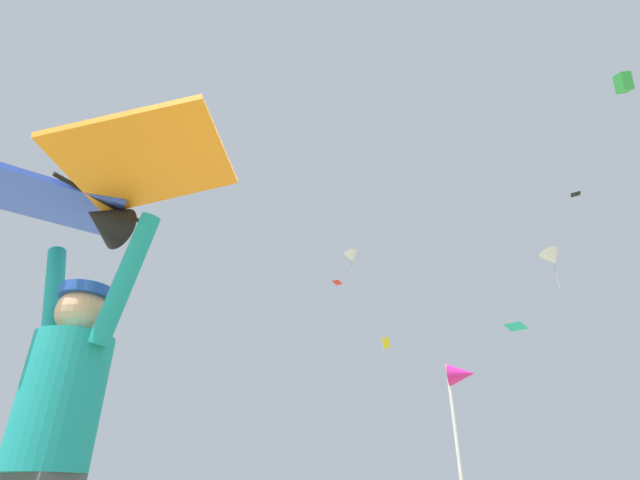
{
  "coord_description": "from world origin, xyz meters",
  "views": [
    {
      "loc": [
        2.05,
        -1.16,
        0.73
      ],
      "look_at": [
        0.2,
        3.23,
        3.3
      ],
      "focal_mm": 27.0,
      "sensor_mm": 36.0,
      "label": 1
    }
  ],
  "objects_px": {
    "distant_kite_white_overhead_distant": "(352,257)",
    "distant_kite_green_low_left": "(623,83)",
    "distant_kite_black_high_left": "(575,194)",
    "distant_kite_red_high_right": "(337,282)",
    "distant_kite_white_far_center": "(552,258)",
    "distant_kite_yellow_low_right": "(386,343)",
    "distant_kite_teal_mid_left": "(516,326)",
    "kite_flyer_person": "(50,442)",
    "marker_flag": "(461,389)",
    "held_stunt_kite": "(99,194)"
  },
  "relations": [
    {
      "from": "distant_kite_green_low_left",
      "to": "distant_kite_red_high_right",
      "type": "bearing_deg",
      "value": 170.74
    },
    {
      "from": "distant_kite_white_overhead_distant",
      "to": "distant_kite_red_high_right",
      "type": "height_order",
      "value": "distant_kite_white_overhead_distant"
    },
    {
      "from": "distant_kite_white_far_center",
      "to": "distant_kite_green_low_left",
      "type": "xyz_separation_m",
      "value": [
        4.44,
        -7.92,
        5.43
      ]
    },
    {
      "from": "kite_flyer_person",
      "to": "marker_flag",
      "type": "distance_m",
      "value": 4.25
    },
    {
      "from": "distant_kite_red_high_right",
      "to": "marker_flag",
      "type": "xyz_separation_m",
      "value": [
        8.73,
        -19.34,
        -10.41
      ]
    },
    {
      "from": "distant_kite_white_overhead_distant",
      "to": "held_stunt_kite",
      "type": "bearing_deg",
      "value": -73.47
    },
    {
      "from": "distant_kite_green_low_left",
      "to": "distant_kite_black_high_left",
      "type": "bearing_deg",
      "value": 129.48
    },
    {
      "from": "distant_kite_green_low_left",
      "to": "marker_flag",
      "type": "bearing_deg",
      "value": -115.54
    },
    {
      "from": "distant_kite_yellow_low_right",
      "to": "marker_flag",
      "type": "height_order",
      "value": "distant_kite_yellow_low_right"
    },
    {
      "from": "held_stunt_kite",
      "to": "distant_kite_white_overhead_distant",
      "type": "xyz_separation_m",
      "value": [
        -9.49,
        31.97,
        16.04
      ]
    },
    {
      "from": "distant_kite_white_overhead_distant",
      "to": "distant_kite_green_low_left",
      "type": "bearing_deg",
      "value": -31.23
    },
    {
      "from": "held_stunt_kite",
      "to": "distant_kite_black_high_left",
      "type": "distance_m",
      "value": 28.36
    },
    {
      "from": "distant_kite_white_overhead_distant",
      "to": "distant_kite_teal_mid_left",
      "type": "bearing_deg",
      "value": -41.7
    },
    {
      "from": "held_stunt_kite",
      "to": "distant_kite_green_low_left",
      "type": "relative_size",
      "value": 1.41
    },
    {
      "from": "distant_kite_yellow_low_right",
      "to": "distant_kite_green_low_left",
      "type": "bearing_deg",
      "value": -30.63
    },
    {
      "from": "distant_kite_red_high_right",
      "to": "distant_kite_yellow_low_right",
      "type": "distance_m",
      "value": 6.95
    },
    {
      "from": "kite_flyer_person",
      "to": "distant_kite_white_overhead_distant",
      "type": "relative_size",
      "value": 0.75
    },
    {
      "from": "distant_kite_white_far_center",
      "to": "distant_kite_yellow_low_right",
      "type": "height_order",
      "value": "distant_kite_white_far_center"
    },
    {
      "from": "distant_kite_red_high_right",
      "to": "distant_kite_white_far_center",
      "type": "distance_m",
      "value": 13.39
    },
    {
      "from": "kite_flyer_person",
      "to": "distant_kite_white_overhead_distant",
      "type": "distance_m",
      "value": 37.49
    },
    {
      "from": "distant_kite_white_overhead_distant",
      "to": "distant_kite_green_low_left",
      "type": "relative_size",
      "value": 2.17
    },
    {
      "from": "distant_kite_white_overhead_distant",
      "to": "distant_kite_red_high_right",
      "type": "distance_m",
      "value": 10.63
    },
    {
      "from": "kite_flyer_person",
      "to": "distant_kite_black_high_left",
      "type": "relative_size",
      "value": 2.74
    },
    {
      "from": "distant_kite_teal_mid_left",
      "to": "distant_kite_white_overhead_distant",
      "type": "distance_m",
      "value": 18.39
    },
    {
      "from": "held_stunt_kite",
      "to": "distant_kite_white_overhead_distant",
      "type": "relative_size",
      "value": 0.65
    },
    {
      "from": "kite_flyer_person",
      "to": "distant_kite_green_low_left",
      "type": "bearing_deg",
      "value": 66.13
    },
    {
      "from": "distant_kite_white_far_center",
      "to": "distant_kite_black_high_left",
      "type": "distance_m",
      "value": 4.9
    },
    {
      "from": "distant_kite_green_low_left",
      "to": "kite_flyer_person",
      "type": "bearing_deg",
      "value": -113.87
    },
    {
      "from": "held_stunt_kite",
      "to": "marker_flag",
      "type": "bearing_deg",
      "value": 73.69
    },
    {
      "from": "held_stunt_kite",
      "to": "distant_kite_teal_mid_left",
      "type": "relative_size",
      "value": 1.5
    },
    {
      "from": "held_stunt_kite",
      "to": "distant_kite_green_low_left",
      "type": "xyz_separation_m",
      "value": [
        9.13,
        20.68,
        17.12
      ]
    },
    {
      "from": "distant_kite_white_overhead_distant",
      "to": "distant_kite_black_high_left",
      "type": "height_order",
      "value": "distant_kite_white_overhead_distant"
    },
    {
      "from": "distant_kite_black_high_left",
      "to": "marker_flag",
      "type": "bearing_deg",
      "value": -103.95
    },
    {
      "from": "kite_flyer_person",
      "to": "distant_kite_teal_mid_left",
      "type": "relative_size",
      "value": 1.74
    },
    {
      "from": "distant_kite_white_far_center",
      "to": "distant_kite_yellow_low_right",
      "type": "xyz_separation_m",
      "value": [
        -11.24,
        1.37,
        -3.69
      ]
    },
    {
      "from": "distant_kite_teal_mid_left",
      "to": "distant_kite_black_high_left",
      "type": "xyz_separation_m",
      "value": [
        4.35,
        2.37,
        7.66
      ]
    },
    {
      "from": "distant_kite_black_high_left",
      "to": "distant_kite_yellow_low_right",
      "type": "xyz_separation_m",
      "value": [
        -12.75,
        5.73,
        -5.35
      ]
    },
    {
      "from": "distant_kite_teal_mid_left",
      "to": "distant_kite_white_far_center",
      "type": "bearing_deg",
      "value": 67.16
    },
    {
      "from": "distant_kite_white_overhead_distant",
      "to": "distant_kite_white_far_center",
      "type": "height_order",
      "value": "distant_kite_white_overhead_distant"
    },
    {
      "from": "distant_kite_red_high_right",
      "to": "kite_flyer_person",
      "type": "bearing_deg",
      "value": -72.08
    },
    {
      "from": "distant_kite_white_overhead_distant",
      "to": "distant_kite_white_far_center",
      "type": "xyz_separation_m",
      "value": [
        14.18,
        -3.38,
        -4.35
      ]
    },
    {
      "from": "held_stunt_kite",
      "to": "distant_kite_yellow_low_right",
      "type": "bearing_deg",
      "value": 102.32
    },
    {
      "from": "distant_kite_white_far_center",
      "to": "distant_kite_black_high_left",
      "type": "relative_size",
      "value": 3.97
    },
    {
      "from": "distant_kite_green_low_left",
      "to": "held_stunt_kite",
      "type": "bearing_deg",
      "value": -113.82
    },
    {
      "from": "distant_kite_red_high_right",
      "to": "distant_kite_black_high_left",
      "type": "bearing_deg",
      "value": 3.49
    },
    {
      "from": "distant_kite_white_overhead_distant",
      "to": "distant_kite_white_far_center",
      "type": "relative_size",
      "value": 0.92
    },
    {
      "from": "distant_kite_white_far_center",
      "to": "marker_flag",
      "type": "bearing_deg",
      "value": -98.12
    },
    {
      "from": "distant_kite_white_overhead_distant",
      "to": "distant_kite_black_high_left",
      "type": "distance_m",
      "value": 17.7
    },
    {
      "from": "kite_flyer_person",
      "to": "distant_kite_yellow_low_right",
      "type": "distance_m",
      "value": 31.96
    },
    {
      "from": "distant_kite_teal_mid_left",
      "to": "distant_kite_black_high_left",
      "type": "height_order",
      "value": "distant_kite_black_high_left"
    }
  ]
}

